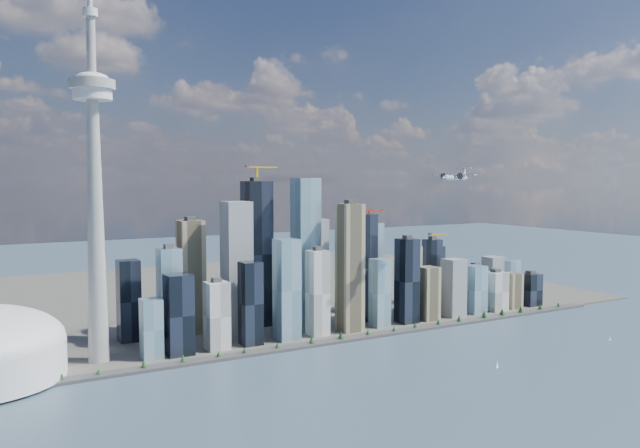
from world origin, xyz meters
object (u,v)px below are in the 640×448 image
needle_tower (95,180)px  sailboat_east (610,338)px  sailboat_west (497,365)px  airplane (455,177)px

needle_tower → sailboat_east: size_ratio=66.12×
sailboat_west → sailboat_east: sailboat_west is taller
airplane → sailboat_west: airplane is taller
airplane → sailboat_east: 329.31m
airplane → sailboat_east: bearing=-56.7°
needle_tower → sailboat_west: bearing=-31.5°
needle_tower → sailboat_west: size_ratio=55.00×
needle_tower → airplane: needle_tower is taller
airplane → sailboat_west: 286.73m
needle_tower → sailboat_west: needle_tower is taller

